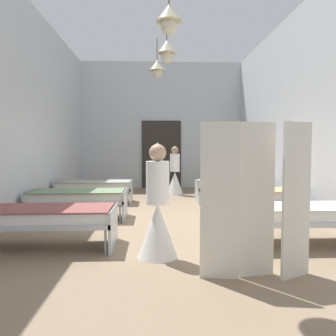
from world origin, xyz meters
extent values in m
cube|color=#8C755B|center=(0.00, 0.00, -0.05)|extent=(6.29, 11.00, 0.10)
cube|color=silver|center=(0.00, 5.30, 2.24)|extent=(6.09, 0.20, 4.48)
cube|color=silver|center=(-2.95, 0.00, 2.24)|extent=(0.20, 10.40, 4.48)
cube|color=silver|center=(2.95, 0.00, 2.24)|extent=(0.20, 10.40, 4.48)
cube|color=#2D2823|center=(0.00, 5.18, 1.20)|extent=(1.40, 0.06, 2.40)
cone|color=beige|center=(-0.02, -0.91, 3.70)|extent=(0.44, 0.44, 0.28)
sphere|color=beige|center=(-0.02, -0.91, 3.48)|extent=(0.28, 0.28, 0.28)
cylinder|color=brown|center=(0.02, 0.91, 4.16)|extent=(0.02, 0.02, 0.64)
cone|color=beige|center=(0.02, 0.91, 3.69)|extent=(0.44, 0.44, 0.28)
sphere|color=beige|center=(0.02, 0.91, 3.47)|extent=(0.28, 0.28, 0.28)
cylinder|color=brown|center=(-0.18, 2.73, 4.18)|extent=(0.02, 0.02, 0.60)
cone|color=beige|center=(-0.18, 2.73, 3.73)|extent=(0.44, 0.44, 0.28)
sphere|color=beige|center=(-0.18, 2.73, 3.51)|extent=(0.28, 0.28, 0.28)
cylinder|color=#B7BCC1|center=(-0.93, -2.26, 0.17)|extent=(0.03, 0.03, 0.34)
cylinder|color=#B7BCC1|center=(-0.93, -1.54, 0.17)|extent=(0.03, 0.03, 0.34)
cube|color=#B7BCC1|center=(-1.80, -1.90, 0.38)|extent=(1.90, 0.84, 0.07)
cube|color=#B7BCC1|center=(-0.87, -1.90, 0.29)|extent=(0.04, 0.84, 0.57)
cube|color=white|center=(-1.80, -1.90, 0.48)|extent=(1.82, 0.78, 0.14)
cube|color=#8C4C47|center=(-1.80, -1.90, 0.56)|extent=(1.86, 0.82, 0.02)
cylinder|color=#B7BCC1|center=(0.93, -2.26, 0.17)|extent=(0.03, 0.03, 0.34)
cylinder|color=#B7BCC1|center=(0.93, -1.54, 0.17)|extent=(0.03, 0.03, 0.34)
cube|color=#B7BCC1|center=(1.80, -1.90, 0.38)|extent=(1.90, 0.84, 0.07)
cube|color=#B7BCC1|center=(0.87, -1.90, 0.29)|extent=(0.04, 0.84, 0.57)
cube|color=white|center=(1.80, -1.90, 0.48)|extent=(1.82, 0.78, 0.14)
cube|color=beige|center=(1.80, -1.90, 0.56)|extent=(1.86, 0.82, 0.02)
cylinder|color=#B7BCC1|center=(-2.67, -0.36, 0.17)|extent=(0.03, 0.03, 0.34)
cylinder|color=#B7BCC1|center=(-2.67, 0.36, 0.17)|extent=(0.03, 0.03, 0.34)
cylinder|color=#B7BCC1|center=(-0.93, -0.36, 0.17)|extent=(0.03, 0.03, 0.34)
cylinder|color=#B7BCC1|center=(-0.93, 0.36, 0.17)|extent=(0.03, 0.03, 0.34)
cube|color=#B7BCC1|center=(-1.80, 0.00, 0.38)|extent=(1.90, 0.84, 0.07)
cube|color=#B7BCC1|center=(-2.73, 0.00, 0.29)|extent=(0.04, 0.84, 0.57)
cube|color=#B7BCC1|center=(-0.87, 0.00, 0.29)|extent=(0.04, 0.84, 0.57)
cube|color=silver|center=(-1.80, 0.00, 0.48)|extent=(1.82, 0.78, 0.14)
cube|color=slate|center=(-1.80, 0.00, 0.56)|extent=(1.86, 0.82, 0.02)
cylinder|color=#B7BCC1|center=(0.93, -0.36, 0.17)|extent=(0.03, 0.03, 0.34)
cylinder|color=#B7BCC1|center=(0.93, 0.36, 0.17)|extent=(0.03, 0.03, 0.34)
cylinder|color=#B7BCC1|center=(2.67, -0.36, 0.17)|extent=(0.03, 0.03, 0.34)
cylinder|color=#B7BCC1|center=(2.67, 0.36, 0.17)|extent=(0.03, 0.03, 0.34)
cube|color=#B7BCC1|center=(1.80, 0.00, 0.38)|extent=(1.90, 0.84, 0.07)
cube|color=#B7BCC1|center=(0.87, 0.00, 0.29)|extent=(0.04, 0.84, 0.57)
cube|color=#B7BCC1|center=(2.73, 0.00, 0.29)|extent=(0.04, 0.84, 0.57)
cube|color=silver|center=(1.80, 0.00, 0.48)|extent=(1.82, 0.78, 0.14)
cube|color=tan|center=(1.80, 0.00, 0.56)|extent=(1.86, 0.82, 0.02)
cylinder|color=#B7BCC1|center=(-2.67, 1.54, 0.17)|extent=(0.03, 0.03, 0.34)
cylinder|color=#B7BCC1|center=(-2.67, 2.26, 0.17)|extent=(0.03, 0.03, 0.34)
cylinder|color=#B7BCC1|center=(-0.93, 1.54, 0.17)|extent=(0.03, 0.03, 0.34)
cylinder|color=#B7BCC1|center=(-0.93, 2.26, 0.17)|extent=(0.03, 0.03, 0.34)
cube|color=#B7BCC1|center=(-1.80, 1.90, 0.38)|extent=(1.90, 0.84, 0.07)
cube|color=#B7BCC1|center=(-2.73, 1.90, 0.29)|extent=(0.04, 0.84, 0.57)
cube|color=#B7BCC1|center=(-0.87, 1.90, 0.29)|extent=(0.04, 0.84, 0.57)
cube|color=silver|center=(-1.80, 1.90, 0.48)|extent=(1.82, 0.78, 0.14)
cube|color=#9E9E93|center=(-1.80, 1.90, 0.56)|extent=(1.86, 0.82, 0.02)
cylinder|color=#B7BCC1|center=(0.93, 1.54, 0.17)|extent=(0.03, 0.03, 0.34)
cylinder|color=#B7BCC1|center=(0.93, 2.26, 0.17)|extent=(0.03, 0.03, 0.34)
cylinder|color=#B7BCC1|center=(2.67, 1.54, 0.17)|extent=(0.03, 0.03, 0.34)
cylinder|color=#B7BCC1|center=(2.67, 2.26, 0.17)|extent=(0.03, 0.03, 0.34)
cube|color=#B7BCC1|center=(1.80, 1.90, 0.38)|extent=(1.90, 0.84, 0.07)
cube|color=#B7BCC1|center=(0.87, 1.90, 0.29)|extent=(0.04, 0.84, 0.57)
cube|color=#B7BCC1|center=(2.73, 1.90, 0.29)|extent=(0.04, 0.84, 0.57)
cube|color=silver|center=(1.80, 1.90, 0.48)|extent=(1.82, 0.78, 0.14)
cube|color=#9E9E93|center=(1.80, 1.90, 0.56)|extent=(1.86, 0.82, 0.02)
cone|color=white|center=(0.37, 3.42, 0.35)|extent=(0.52, 0.52, 0.70)
cylinder|color=white|center=(0.37, 3.42, 0.97)|extent=(0.30, 0.30, 0.55)
sphere|color=#A87A5B|center=(0.37, 3.42, 1.36)|extent=(0.22, 0.22, 0.22)
cone|color=white|center=(0.37, 3.42, 1.44)|extent=(0.18, 0.18, 0.10)
cone|color=white|center=(-0.23, -2.39, 0.35)|extent=(0.52, 0.52, 0.70)
cylinder|color=white|center=(-0.23, -2.39, 0.97)|extent=(0.30, 0.30, 0.55)
sphere|color=tan|center=(-0.23, -2.39, 1.36)|extent=(0.22, 0.22, 0.22)
cone|color=white|center=(-0.23, -2.39, 1.44)|extent=(0.18, 0.18, 0.10)
cylinder|color=gray|center=(1.45, -0.02, 0.86)|extent=(0.32, 0.32, 0.58)
cube|color=gray|center=(1.45, -0.02, 0.61)|extent=(0.44, 0.44, 0.08)
sphere|color=tan|center=(1.45, -0.02, 1.26)|extent=(0.22, 0.22, 0.22)
cylinder|color=brown|center=(-0.01, 3.81, 0.18)|extent=(0.40, 0.40, 0.37)
cylinder|color=brown|center=(-0.01, 3.81, 0.47)|extent=(0.06, 0.06, 0.20)
cone|color=#3D7A42|center=(-0.01, 3.81, 0.86)|extent=(0.54, 0.54, 0.58)
cube|color=silver|center=(0.43, -3.12, 0.85)|extent=(0.42, 0.08, 1.70)
cube|color=silver|center=(0.85, -3.06, 0.85)|extent=(0.42, 0.10, 1.70)
cube|color=silver|center=(1.27, -3.12, 0.85)|extent=(0.39, 0.22, 1.70)
camera|label=1|loc=(-0.28, -6.59, 1.41)|focal=35.06mm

